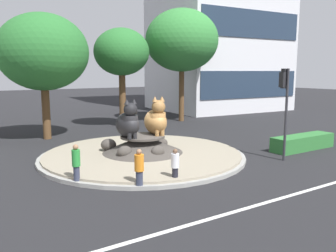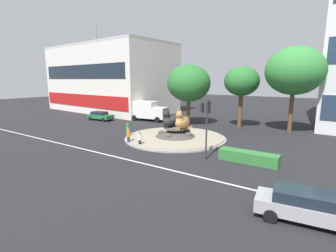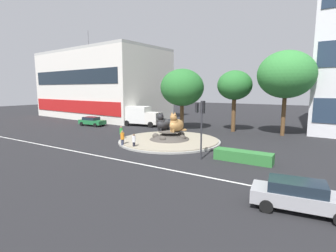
{
  "view_description": "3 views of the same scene",
  "coord_description": "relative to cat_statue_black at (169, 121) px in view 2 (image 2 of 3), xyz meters",
  "views": [
    {
      "loc": [
        -9.45,
        -17.25,
        4.86
      ],
      "look_at": [
        1.85,
        0.21,
        1.62
      ],
      "focal_mm": 37.76,
      "sensor_mm": 36.0,
      "label": 1
    },
    {
      "loc": [
        14.77,
        -23.53,
        6.74
      ],
      "look_at": [
        -0.06,
        -1.4,
        1.7
      ],
      "focal_mm": 26.49,
      "sensor_mm": 36.0,
      "label": 2
    },
    {
      "loc": [
        14.94,
        -24.32,
        5.99
      ],
      "look_at": [
        0.07,
        -0.43,
        1.87
      ],
      "focal_mm": 27.23,
      "sensor_mm": 36.0,
      "label": 3
    }
  ],
  "objects": [
    {
      "name": "traffic_light_mast",
      "position": [
        6.96,
        -4.76,
        1.61
      ],
      "size": [
        0.71,
        0.54,
        4.99
      ],
      "rotation": [
        0.0,
        0.0,
        1.58
      ],
      "color": "#2D2D33",
      "rests_on": "ground"
    },
    {
      "name": "ground_plane",
      "position": [
        0.9,
        0.02,
        -2.04
      ],
      "size": [
        160.0,
        160.0,
        0.0
      ],
      "primitive_type": "plane",
      "color": "black"
    },
    {
      "name": "shophouse_block",
      "position": [
        -25.09,
        14.69,
        4.78
      ],
      "size": [
        28.85,
        16.23,
        17.54
      ],
      "rotation": [
        0.0,
        0.0,
        -0.09
      ],
      "color": "silver",
      "rests_on": "ground"
    },
    {
      "name": "cat_statue_tabby",
      "position": [
        1.78,
        -0.02,
        0.03
      ],
      "size": [
        1.79,
        2.31,
        2.23
      ],
      "rotation": [
        0.0,
        0.0,
        -1.77
      ],
      "color": "#9E703D",
      "rests_on": "roundabout_island"
    },
    {
      "name": "clipped_hedge_strip",
      "position": [
        10.3,
        -3.64,
        -1.59
      ],
      "size": [
        4.73,
        1.2,
        0.9
      ],
      "primitive_type": "cube",
      "color": "#2D7033",
      "rests_on": "ground"
    },
    {
      "name": "sedan_on_far_lane",
      "position": [
        -16.48,
        4.12,
        -1.27
      ],
      "size": [
        4.6,
        2.26,
        1.44
      ],
      "rotation": [
        0.0,
        0.0,
        0.07
      ],
      "color": "#1E6B38",
      "rests_on": "ground"
    },
    {
      "name": "second_tree_near_tower",
      "position": [
        -2.24,
        8.62,
        4.11
      ],
      "size": [
        6.32,
        6.32,
        8.86
      ],
      "color": "brown",
      "rests_on": "ground"
    },
    {
      "name": "hatchback_near_shophouse",
      "position": [
        15.08,
        -10.8,
        -1.24
      ],
      "size": [
        4.84,
        2.4,
        1.53
      ],
      "rotation": [
        0.0,
        0.0,
        0.13
      ],
      "color": "#99999E",
      "rests_on": "ground"
    },
    {
      "name": "cat_statue_black",
      "position": [
        0.0,
        0.0,
        0.0
      ],
      "size": [
        1.53,
        2.18,
        2.16
      ],
      "rotation": [
        0.0,
        0.0,
        -1.67
      ],
      "color": "black",
      "rests_on": "roundabout_island"
    },
    {
      "name": "pedestrian_orange_shirt",
      "position": [
        -1.9,
        -4.77,
        -1.15
      ],
      "size": [
        0.39,
        0.39,
        1.71
      ],
      "rotation": [
        0.0,
        0.0,
        0.55
      ],
      "color": "#33384C",
      "rests_on": "ground"
    },
    {
      "name": "lane_centreline",
      "position": [
        0.9,
        -8.67,
        -2.04
      ],
      "size": [
        112.0,
        0.2,
        0.01
      ],
      "primitive_type": "cube",
      "color": "silver",
      "rests_on": "ground"
    },
    {
      "name": "third_tree_left",
      "position": [
        4.85,
        10.8,
        4.38
      ],
      "size": [
        4.75,
        4.75,
        8.51
      ],
      "color": "brown",
      "rests_on": "ground"
    },
    {
      "name": "delivery_box_truck",
      "position": [
        -10.0,
        8.43,
        -0.37
      ],
      "size": [
        6.9,
        3.38,
        3.15
      ],
      "rotation": [
        0.0,
        0.0,
        0.13
      ],
      "color": "silver",
      "rests_on": "ground"
    },
    {
      "name": "pedestrian_white_shirt",
      "position": [
        -0.23,
        -4.94,
        -1.23
      ],
      "size": [
        0.35,
        0.35,
        1.55
      ],
      "rotation": [
        0.0,
        0.0,
        4.68
      ],
      "color": "black",
      "rests_on": "ground"
    },
    {
      "name": "broadleaf_tree_behind_island",
      "position": [
        11.27,
        10.98,
        5.69
      ],
      "size": [
        6.96,
        6.96,
        10.72
      ],
      "color": "brown",
      "rests_on": "ground"
    },
    {
      "name": "roundabout_island",
      "position": [
        0.89,
        0.03,
        -1.66
      ],
      "size": [
        11.54,
        11.54,
        1.25
      ],
      "color": "gray",
      "rests_on": "ground"
    },
    {
      "name": "pedestrian_green_shirt",
      "position": [
        -3.88,
        -2.77,
        -1.1
      ],
      "size": [
        0.35,
        0.35,
        1.78
      ],
      "rotation": [
        0.0,
        0.0,
        1.64
      ],
      "color": "#33384C",
      "rests_on": "ground"
    }
  ]
}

